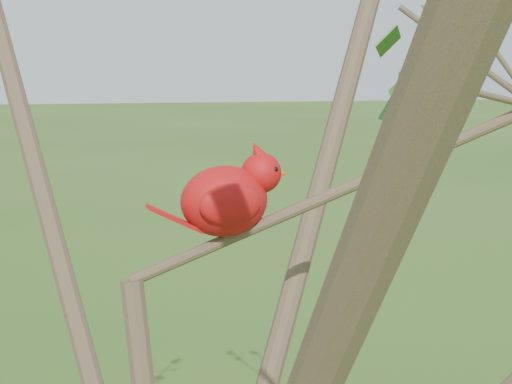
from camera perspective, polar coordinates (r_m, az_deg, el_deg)
crabapple_tree at (r=0.91m, az=-5.40°, el=1.19°), size 2.35×2.05×2.95m
cardinal at (r=1.04m, az=-2.18°, el=-0.40°), size 0.22×0.13×0.15m
distant_trees at (r=23.63m, az=-14.94°, el=8.01°), size 39.56×13.28×3.19m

